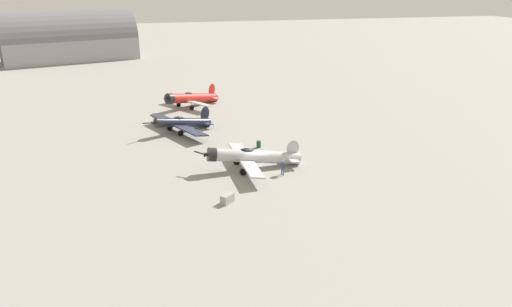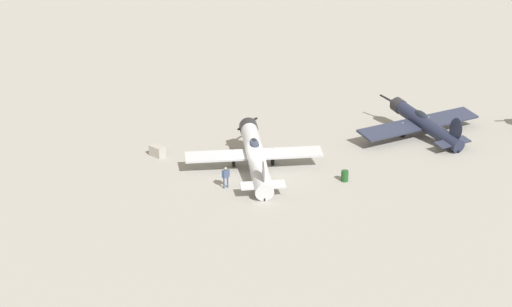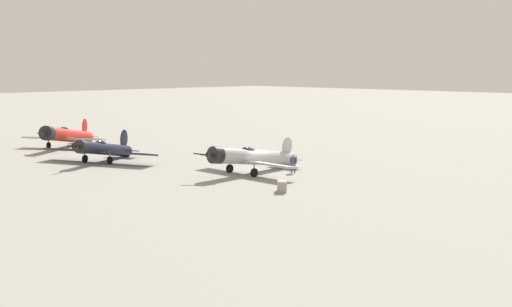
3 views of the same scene
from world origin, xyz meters
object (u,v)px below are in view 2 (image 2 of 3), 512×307
airplane_foreground (255,155)px  fuel_drum (345,176)px  airplane_mid_apron (423,123)px  ground_crew_mechanic (226,175)px  equipment_crate (157,151)px

airplane_foreground → fuel_drum: 7.33m
airplane_mid_apron → ground_crew_mechanic: (18.48, 9.12, -0.31)m
airplane_mid_apron → ground_crew_mechanic: airplane_mid_apron is taller
ground_crew_mechanic → fuel_drum: (-9.36, -0.23, -0.60)m
ground_crew_mechanic → fuel_drum: 9.38m
ground_crew_mechanic → equipment_crate: ground_crew_mechanic is taller
airplane_foreground → ground_crew_mechanic: size_ratio=7.09×
airplane_mid_apron → fuel_drum: (9.12, 8.89, -0.91)m
airplane_mid_apron → airplane_foreground: bearing=87.6°
equipment_crate → fuel_drum: equipment_crate is taller
equipment_crate → fuel_drum: (-14.59, 7.03, -0.01)m
airplane_mid_apron → equipment_crate: airplane_mid_apron is taller
airplane_foreground → equipment_crate: bearing=60.2°
airplane_mid_apron → fuel_drum: airplane_mid_apron is taller
airplane_foreground → fuel_drum: (-6.76, 2.63, -1.05)m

